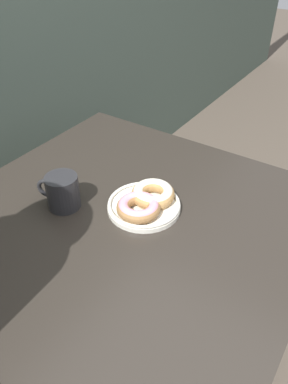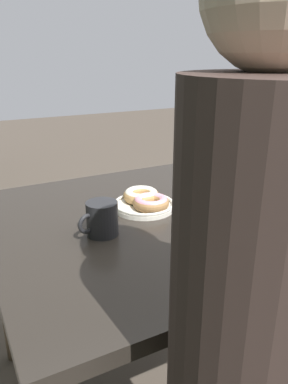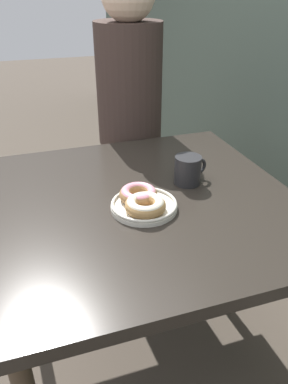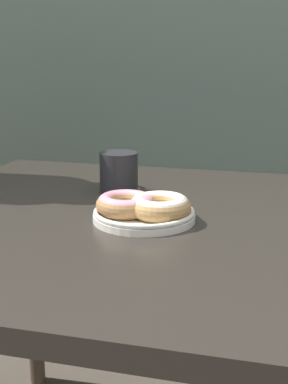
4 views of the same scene
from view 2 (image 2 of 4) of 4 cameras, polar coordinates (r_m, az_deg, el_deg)
ground_plane at (r=1.78m, az=9.13°, el=-24.65°), size 14.00×14.00×0.00m
dining_table at (r=1.25m, az=0.39°, el=-7.07°), size 0.98×0.98×0.76m
donut_plate at (r=1.27m, az=0.17°, el=-1.33°), size 0.22×0.21×0.06m
coffee_mug at (r=1.08m, az=-6.49°, el=-4.01°), size 0.09×0.13×0.10m
person_figure at (r=0.70m, az=17.53°, el=-25.71°), size 0.34×0.30×1.44m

